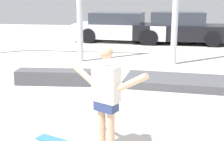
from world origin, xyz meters
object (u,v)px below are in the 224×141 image
at_px(manual_pad, 190,83).
at_px(parked_car_black, 180,28).
at_px(skateboarder, 106,93).
at_px(grind_box, 62,77).
at_px(parked_car_white, 120,28).

xyz_separation_m(manual_pad, parked_car_black, (0.12, 7.34, 0.62)).
xyz_separation_m(skateboarder, manual_pad, (1.54, 3.51, -0.77)).
distance_m(grind_box, manual_pad, 3.28).
relative_size(grind_box, parked_car_white, 0.50).
bearing_deg(parked_car_white, skateboarder, -78.84).
bearing_deg(skateboarder, parked_car_black, 108.18).
bearing_deg(manual_pad, skateboarder, -113.68).
xyz_separation_m(skateboarder, parked_car_white, (-1.21, 10.98, -0.17)).
xyz_separation_m(parked_car_white, parked_car_black, (2.87, -0.13, 0.02)).
height_order(grind_box, parked_car_white, parked_car_white).
xyz_separation_m(skateboarder, grind_box, (-1.72, 3.24, -0.68)).
relative_size(skateboarder, parked_car_white, 0.34).
bearing_deg(skateboarder, grind_box, 144.90).
bearing_deg(parked_car_white, grind_box, -88.93).
distance_m(skateboarder, parked_car_black, 10.98).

